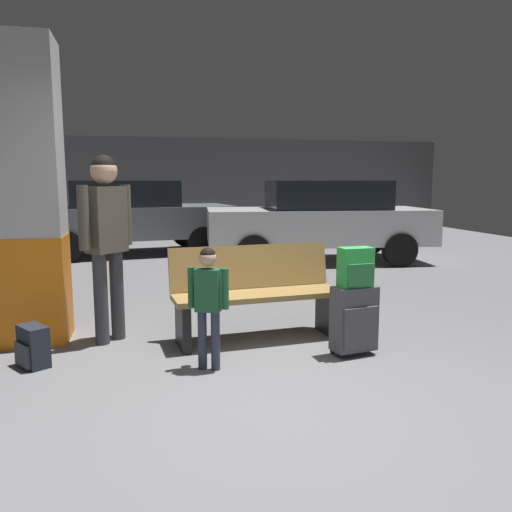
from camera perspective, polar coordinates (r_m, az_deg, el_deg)
The scene contains 11 objects.
ground_plane at distance 7.25m, azimuth -6.18°, elevation -4.06°, with size 18.00×18.00×0.10m, color slate.
garage_back_wall at distance 15.91m, azimuth -10.10°, elevation 7.86°, with size 18.00×0.12×2.80m, color #565658.
structural_pillar at distance 5.16m, azimuth -23.83°, elevation 6.21°, with size 0.57×0.57×2.77m.
bench at distance 4.89m, azimuth 0.00°, elevation -4.17°, with size 1.64×0.67×0.89m.
suitcase at distance 4.54m, azimuth 10.91°, elevation -6.90°, with size 0.41×0.29×0.60m.
backpack_bright at distance 4.44m, azimuth 11.06°, elevation -1.29°, with size 0.29×0.21×0.34m.
child at distance 4.07m, azimuth -5.35°, elevation -4.36°, with size 0.31×0.25×0.99m.
adult at distance 4.90m, azimuth -16.35°, elevation 2.99°, with size 0.45×0.45×1.74m.
backpack_dark_floor at distance 4.60m, azimuth -23.62°, elevation -9.25°, with size 0.30×0.32×0.34m.
parked_car_near at distance 9.68m, azimuth 7.10°, elevation 4.16°, with size 4.26×2.14×1.51m.
parked_car_far at distance 10.90m, azimuth -13.92°, elevation 4.44°, with size 4.28×2.21×1.51m.
Camera 1 is at (-0.82, -3.03, 1.50)m, focal length 35.91 mm.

